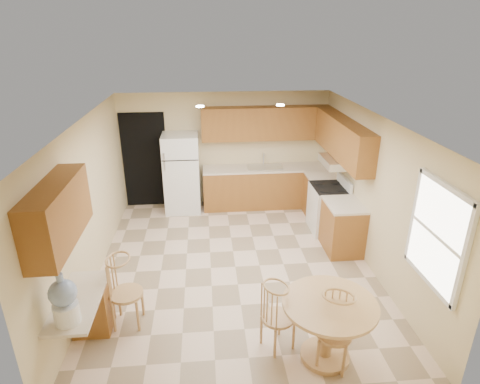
{
  "coord_description": "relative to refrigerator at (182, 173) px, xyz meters",
  "views": [
    {
      "loc": [
        -0.45,
        -5.75,
        3.76
      ],
      "look_at": [
        0.11,
        0.3,
        1.24
      ],
      "focal_mm": 30.0,
      "sensor_mm": 36.0,
      "label": 1
    }
  ],
  "objects": [
    {
      "name": "floor",
      "position": [
        0.95,
        -2.4,
        -0.85
      ],
      "size": [
        5.5,
        5.5,
        0.0
      ],
      "primitive_type": "plane",
      "color": "beige",
      "rests_on": "ground"
    },
    {
      "name": "ceiling",
      "position": [
        0.95,
        -2.4,
        1.65
      ],
      "size": [
        4.5,
        5.5,
        0.02
      ],
      "primitive_type": "cube",
      "color": "white",
      "rests_on": "wall_back"
    },
    {
      "name": "wall_back",
      "position": [
        0.95,
        0.35,
        0.4
      ],
      "size": [
        4.5,
        0.02,
        2.5
      ],
      "primitive_type": "cube",
      "color": "#CEBA8B",
      "rests_on": "floor"
    },
    {
      "name": "wall_front",
      "position": [
        0.95,
        -5.15,
        0.4
      ],
      "size": [
        4.5,
        0.02,
        2.5
      ],
      "primitive_type": "cube",
      "color": "#CEBA8B",
      "rests_on": "floor"
    },
    {
      "name": "wall_left",
      "position": [
        -1.3,
        -2.4,
        0.4
      ],
      "size": [
        0.02,
        5.5,
        2.5
      ],
      "primitive_type": "cube",
      "color": "#CEBA8B",
      "rests_on": "floor"
    },
    {
      "name": "wall_right",
      "position": [
        3.2,
        -2.4,
        0.4
      ],
      "size": [
        0.02,
        5.5,
        2.5
      ],
      "primitive_type": "cube",
      "color": "#CEBA8B",
      "rests_on": "floor"
    },
    {
      "name": "doorway",
      "position": [
        -0.8,
        0.34,
        0.2
      ],
      "size": [
        0.9,
        0.02,
        2.1
      ],
      "primitive_type": "cube",
      "color": "black",
      "rests_on": "floor"
    },
    {
      "name": "base_cab_back",
      "position": [
        1.83,
        0.05,
        -0.41
      ],
      "size": [
        2.75,
        0.6,
        0.87
      ],
      "primitive_type": "cube",
      "color": "#965E26",
      "rests_on": "floor"
    },
    {
      "name": "counter_back",
      "position": [
        1.83,
        0.05,
        0.04
      ],
      "size": [
        2.75,
        0.63,
        0.04
      ],
      "primitive_type": "cube",
      "color": "beige",
      "rests_on": "base_cab_back"
    },
    {
      "name": "base_cab_right_a",
      "position": [
        2.9,
        -0.54,
        -0.41
      ],
      "size": [
        0.6,
        0.59,
        0.87
      ],
      "primitive_type": "cube",
      "color": "#965E26",
      "rests_on": "floor"
    },
    {
      "name": "counter_right_a",
      "position": [
        2.9,
        -0.54,
        0.04
      ],
      "size": [
        0.63,
        0.59,
        0.04
      ],
      "primitive_type": "cube",
      "color": "beige",
      "rests_on": "base_cab_right_a"
    },
    {
      "name": "base_cab_right_b",
      "position": [
        2.9,
        -2.0,
        -0.41
      ],
      "size": [
        0.6,
        0.8,
        0.87
      ],
      "primitive_type": "cube",
      "color": "#965E26",
      "rests_on": "floor"
    },
    {
      "name": "counter_right_b",
      "position": [
        2.9,
        -2.0,
        0.04
      ],
      "size": [
        0.63,
        0.8,
        0.04
      ],
      "primitive_type": "cube",
      "color": "beige",
      "rests_on": "base_cab_right_b"
    },
    {
      "name": "upper_cab_back",
      "position": [
        1.83,
        0.19,
        1.0
      ],
      "size": [
        2.75,
        0.33,
        0.7
      ],
      "primitive_type": "cube",
      "color": "#965E26",
      "rests_on": "wall_back"
    },
    {
      "name": "upper_cab_right",
      "position": [
        3.04,
        -1.19,
        1.0
      ],
      "size": [
        0.33,
        2.42,
        0.7
      ],
      "primitive_type": "cube",
      "color": "#965E26",
      "rests_on": "wall_right"
    },
    {
      "name": "upper_cab_left",
      "position": [
        -1.13,
        -4.0,
        1.0
      ],
      "size": [
        0.33,
        1.4,
        0.7
      ],
      "primitive_type": "cube",
      "color": "#965E26",
      "rests_on": "wall_left"
    },
    {
      "name": "sink",
      "position": [
        1.8,
        0.05,
        0.06
      ],
      "size": [
        0.78,
        0.44,
        0.01
      ],
      "primitive_type": "cube",
      "color": "silver",
      "rests_on": "counter_back"
    },
    {
      "name": "range_hood",
      "position": [
        2.95,
        -1.22,
        0.57
      ],
      "size": [
        0.5,
        0.76,
        0.14
      ],
      "primitive_type": "cube",
      "color": "silver",
      "rests_on": "upper_cab_right"
    },
    {
      "name": "desk_pedestal",
      "position": [
        -1.05,
        -3.72,
        -0.49
      ],
      "size": [
        0.48,
        0.42,
        0.72
      ],
      "primitive_type": "cube",
      "color": "#965E26",
      "rests_on": "floor"
    },
    {
      "name": "desk_top",
      "position": [
        -1.05,
        -4.1,
        -0.1
      ],
      "size": [
        0.5,
        1.2,
        0.04
      ],
      "primitive_type": "cube",
      "color": "beige",
      "rests_on": "desk_pedestal"
    },
    {
      "name": "window",
      "position": [
        3.18,
        -4.25,
        0.65
      ],
      "size": [
        0.06,
        1.12,
        1.3
      ],
      "color": "white",
      "rests_on": "wall_right"
    },
    {
      "name": "can_light_a",
      "position": [
        0.45,
        -1.2,
        1.64
      ],
      "size": [
        0.14,
        0.14,
        0.02
      ],
      "primitive_type": "cylinder",
      "color": "white",
      "rests_on": "ceiling"
    },
    {
      "name": "can_light_b",
      "position": [
        1.85,
        -1.2,
        1.64
      ],
      "size": [
        0.14,
        0.14,
        0.02
      ],
      "primitive_type": "cylinder",
      "color": "white",
      "rests_on": "ceiling"
    },
    {
      "name": "refrigerator",
      "position": [
        0.0,
        0.0,
        0.0
      ],
      "size": [
        0.75,
        0.73,
        1.7
      ],
      "color": "white",
      "rests_on": "floor"
    },
    {
      "name": "stove",
      "position": [
        2.88,
        -1.22,
        -0.38
      ],
      "size": [
        0.65,
        0.76,
        1.09
      ],
      "color": "white",
      "rests_on": "floor"
    },
    {
      "name": "dining_table",
      "position": [
        1.88,
        -4.5,
        -0.31
      ],
      "size": [
        1.11,
        1.11,
        0.82
      ],
      "rotation": [
        0.0,
        0.0,
        -0.37
      ],
      "color": "tan",
      "rests_on": "floor"
    },
    {
      "name": "chair_table_a",
      "position": [
        1.33,
        -4.33,
        -0.29
      ],
      "size": [
        0.4,
        0.52,
        0.91
      ],
      "rotation": [
        0.0,
        0.0,
        -1.1
      ],
      "color": "tan",
      "rests_on": "floor"
    },
    {
      "name": "chair_table_b",
      "position": [
        1.93,
        -4.69,
        -0.27
      ],
      "size": [
        0.42,
        0.47,
        0.94
      ],
      "rotation": [
        0.0,
        0.0,
        2.69
      ],
      "color": "tan",
      "rests_on": "floor"
    },
    {
      "name": "chair_desk",
      "position": [
        -0.6,
        -3.74,
        -0.23
      ],
      "size": [
        0.45,
        0.58,
        1.01
      ],
      "rotation": [
        0.0,
        0.0,
        -1.63
      ],
      "color": "tan",
      "rests_on": "floor"
    },
    {
      "name": "water_crock",
      "position": [
        -1.05,
        -4.49,
        0.2
      ],
      "size": [
        0.3,
        0.3,
        0.61
      ],
      "color": "white",
      "rests_on": "desk_top"
    }
  ]
}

